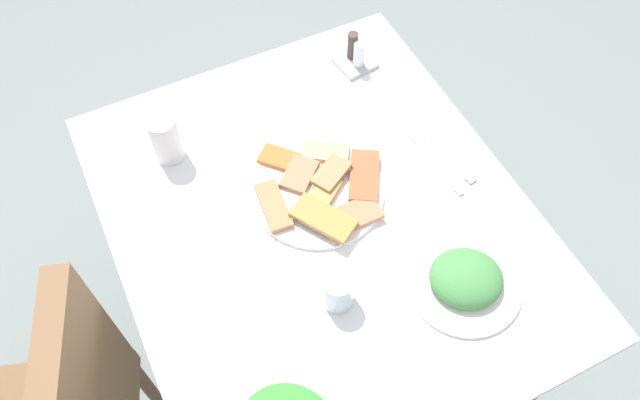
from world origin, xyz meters
name	(u,v)px	position (x,y,z in m)	size (l,w,h in m)	color
ground_plane	(321,337)	(0.00, 0.00, 0.00)	(6.00, 6.00, 0.00)	gray
dining_table	(322,237)	(0.00, 0.00, 0.63)	(1.02, 0.86, 0.71)	white
pide_platter	(319,189)	(0.06, -0.02, 0.73)	(0.32, 0.32, 0.04)	white
salad_plate_rice	(466,280)	(-0.27, -0.19, 0.74)	(0.23, 0.23, 0.07)	white
soda_can	(166,139)	(0.30, 0.24, 0.78)	(0.07, 0.07, 0.12)	silver
drinking_glass	(338,290)	(-0.18, 0.05, 0.76)	(0.06, 0.06, 0.09)	silver
paper_napkin	(442,161)	(0.01, -0.31, 0.72)	(0.14, 0.14, 0.00)	white
fork	(449,157)	(0.01, -0.33, 0.72)	(0.16, 0.02, 0.01)	silver
spoon	(436,163)	(0.01, -0.29, 0.72)	(0.19, 0.01, 0.01)	silver
condiment_caddy	(355,56)	(0.37, -0.28, 0.74)	(0.10, 0.10, 0.09)	#B2B2B7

